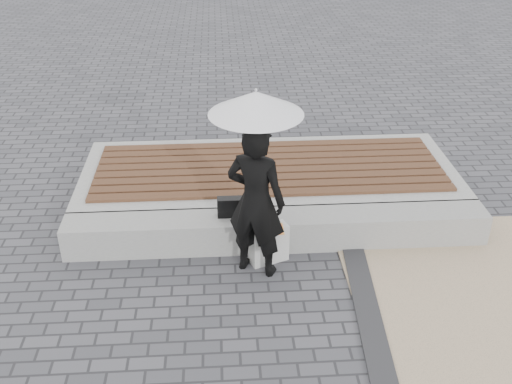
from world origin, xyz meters
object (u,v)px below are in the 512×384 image
(seating_ledge, at_px, (277,230))
(handbag, at_px, (232,207))
(woman, at_px, (256,201))
(parasol, at_px, (256,103))
(canvas_tote, at_px, (269,244))

(seating_ledge, height_order, handbag, handbag)
(woman, relative_size, parasol, 1.46)
(woman, distance_m, parasol, 1.11)
(handbag, height_order, canvas_tote, handbag)
(canvas_tote, bearing_deg, handbag, 116.97)
(parasol, bearing_deg, seating_ledge, 59.53)
(woman, bearing_deg, canvas_tote, -110.70)
(seating_ledge, distance_m, handbag, 0.62)
(parasol, height_order, canvas_tote, parasol)
(canvas_tote, bearing_deg, woman, -156.88)
(seating_ledge, xyz_separation_m, woman, (-0.29, -0.49, 0.69))
(parasol, relative_size, canvas_tote, 2.65)
(woman, xyz_separation_m, canvas_tote, (0.16, 0.15, -0.66))
(handbag, distance_m, canvas_tote, 0.61)
(seating_ledge, bearing_deg, woman, -120.47)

